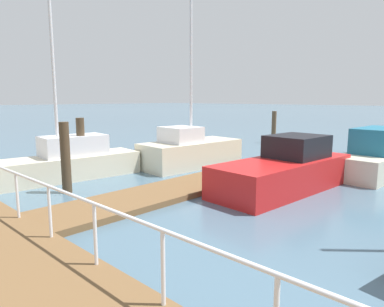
{
  "coord_description": "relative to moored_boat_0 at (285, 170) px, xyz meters",
  "views": [
    {
      "loc": [
        -6.01,
        2.22,
        3.15
      ],
      "look_at": [
        1.54,
        9.43,
        1.48
      ],
      "focal_mm": 32.8,
      "sensor_mm": 36.0,
      "label": 1
    }
  ],
  "objects": [
    {
      "name": "ground_plane",
      "position": [
        -4.75,
        11.95,
        -0.69
      ],
      "size": [
        300.0,
        300.0,
        0.0
      ],
      "primitive_type": "plane",
      "color": "slate"
    },
    {
      "name": "moored_boat_2",
      "position": [
        0.72,
        5.28,
        0.06
      ],
      "size": [
        4.98,
        2.37,
        9.99
      ],
      "color": "beige",
      "rests_on": "ground_plane"
    },
    {
      "name": "dock_piling_1",
      "position": [
        10.97,
        6.98,
        0.43
      ],
      "size": [
        0.32,
        0.32,
        2.23
      ],
      "primitive_type": "cylinder",
      "color": "brown",
      "rests_on": "ground_plane"
    },
    {
      "name": "dock_piling_0",
      "position": [
        -3.96,
        6.67,
        0.51
      ],
      "size": [
        0.31,
        0.31,
        2.39
      ],
      "primitive_type": "cylinder",
      "color": "#473826",
      "rests_on": "ground_plane"
    },
    {
      "name": "moored_boat_1",
      "position": [
        5.21,
        -1.57,
        0.04
      ],
      "size": [
        6.46,
        2.11,
        1.94
      ],
      "color": "beige",
      "rests_on": "ground_plane"
    },
    {
      "name": "floating_dock",
      "position": [
        -0.48,
        2.52,
        -0.6
      ],
      "size": [
        15.54,
        2.0,
        0.18
      ],
      "primitive_type": "cube",
      "color": "brown",
      "rests_on": "ground_plane"
    },
    {
      "name": "moored_boat_4",
      "position": [
        -4.59,
        7.03,
        -0.02
      ],
      "size": [
        6.41,
        2.28,
        7.77
      ],
      "color": "beige",
      "rests_on": "ground_plane"
    },
    {
      "name": "moored_boat_0",
      "position": [
        0.0,
        0.0,
        0.0
      ],
      "size": [
        5.86,
        2.46,
        1.84
      ],
      "color": "red",
      "rests_on": "ground_plane"
    },
    {
      "name": "dock_piling_2",
      "position": [
        -5.42,
        5.05,
        0.5
      ],
      "size": [
        0.31,
        0.31,
        2.37
      ],
      "primitive_type": "cylinder",
      "color": "#473826",
      "rests_on": "ground_plane"
    },
    {
      "name": "boardwalk_railing",
      "position": [
        -7.9,
        -0.06,
        0.55
      ],
      "size": [
        0.06,
        25.23,
        1.08
      ],
      "color": "white",
      "rests_on": "boardwalk"
    }
  ]
}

